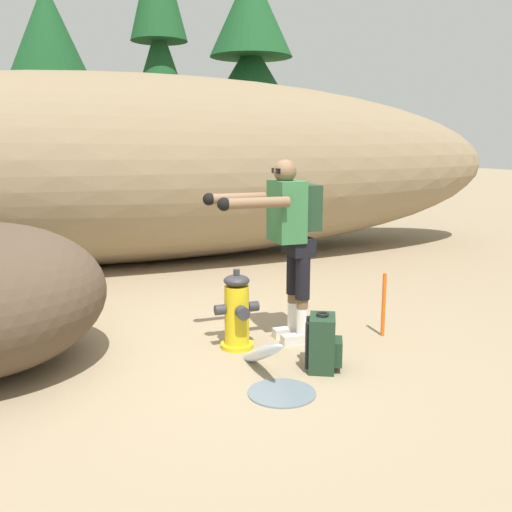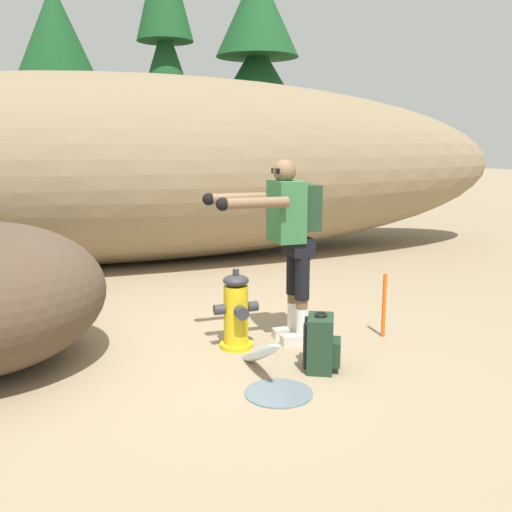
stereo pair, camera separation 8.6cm
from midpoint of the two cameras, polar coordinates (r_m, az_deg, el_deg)
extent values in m
cube|color=#998466|center=(4.94, -4.41, -10.14)|extent=(56.00, 56.00, 0.04)
ellipsoid|color=#897556|center=(8.83, -11.96, 8.49)|extent=(12.81, 3.20, 2.78)
cylinder|color=gold|center=(5.11, -1.50, -8.89)|extent=(0.29, 0.29, 0.04)
cylinder|color=gold|center=(5.02, -1.51, -5.90)|extent=(0.22, 0.22, 0.52)
ellipsoid|color=#333338|center=(4.94, -1.53, -2.47)|extent=(0.23, 0.23, 0.10)
cylinder|color=#333338|center=(4.92, -1.54, -1.62)|extent=(0.06, 0.06, 0.05)
cylinder|color=#333338|center=(4.96, -3.20, -5.38)|extent=(0.09, 0.09, 0.09)
cylinder|color=#333338|center=(5.05, 0.14, -5.05)|extent=(0.09, 0.09, 0.09)
cylinder|color=#333338|center=(4.87, -0.96, -5.70)|extent=(0.11, 0.09, 0.11)
ellipsoid|color=silver|center=(4.55, 0.82, -9.71)|extent=(0.10, 0.90, 0.51)
cylinder|color=slate|center=(4.24, 2.88, -13.52)|extent=(0.50, 0.50, 0.01)
cube|color=beige|center=(5.19, 4.41, -8.31)|extent=(0.26, 0.10, 0.09)
cylinder|color=white|center=(5.16, 5.06, -6.50)|extent=(0.10, 0.10, 0.24)
cylinder|color=brown|center=(5.12, 5.09, -4.78)|extent=(0.10, 0.10, 0.08)
cylinder|color=black|center=(5.05, 5.14, -2.07)|extent=(0.13, 0.13, 0.41)
cube|color=beige|center=(5.36, 3.55, -7.64)|extent=(0.26, 0.10, 0.09)
cylinder|color=white|center=(5.34, 4.17, -5.89)|extent=(0.10, 0.10, 0.24)
cylinder|color=brown|center=(5.29, 4.19, -4.22)|extent=(0.10, 0.10, 0.08)
cylinder|color=black|center=(5.23, 4.23, -1.59)|extent=(0.13, 0.13, 0.41)
cube|color=black|center=(5.09, 4.72, 0.99)|extent=(0.20, 0.32, 0.16)
cube|color=#336B3D|center=(5.00, 3.54, 4.49)|extent=(0.24, 0.36, 0.53)
cube|color=#1E3823|center=(5.07, 5.63, 4.86)|extent=(0.16, 0.28, 0.40)
sphere|color=brown|center=(4.96, 3.37, 8.46)|extent=(0.20, 0.20, 0.20)
cube|color=black|center=(4.93, 2.45, 8.51)|extent=(0.02, 0.15, 0.04)
cylinder|color=brown|center=(4.65, 0.38, 5.32)|extent=(0.58, 0.09, 0.09)
sphere|color=black|center=(4.56, -2.82, 5.20)|extent=(0.11, 0.11, 0.11)
cylinder|color=brown|center=(5.06, -1.30, 5.81)|extent=(0.58, 0.09, 0.09)
sphere|color=black|center=(4.98, -4.27, 5.70)|extent=(0.11, 0.11, 0.11)
cube|color=#1E3823|center=(4.60, 6.98, -8.66)|extent=(0.32, 0.36, 0.44)
cube|color=#1E3823|center=(4.63, 8.59, -9.47)|extent=(0.15, 0.21, 0.20)
torus|color=black|center=(4.53, 7.05, -5.80)|extent=(0.10, 0.10, 0.02)
cube|color=black|center=(4.68, 5.59, -8.27)|extent=(0.05, 0.06, 0.37)
cube|color=black|center=(4.53, 5.48, -8.96)|extent=(0.05, 0.06, 0.37)
ellipsoid|color=#423829|center=(6.10, -23.40, -2.18)|extent=(1.49, 1.46, 0.92)
cylinder|color=#47331E|center=(15.09, -18.39, 6.22)|extent=(0.34, 0.34, 1.20)
cone|color=#194C23|center=(15.06, -18.84, 13.34)|extent=(2.83, 2.83, 2.56)
cone|color=#194C23|center=(15.27, -19.33, 20.53)|extent=(1.84, 1.84, 2.13)
cylinder|color=#47331E|center=(12.54, -8.44, 6.55)|extent=(0.22, 0.22, 1.55)
cone|color=#194C23|center=(12.55, -8.73, 16.33)|extent=(1.80, 1.80, 2.73)
cylinder|color=#47331E|center=(13.89, 0.30, 7.48)|extent=(0.36, 0.36, 1.72)
cone|color=#194C23|center=(13.90, 0.31, 15.99)|extent=(2.96, 2.96, 2.41)
cone|color=#194C23|center=(14.17, 0.32, 23.29)|extent=(1.92, 1.92, 2.01)
cylinder|color=#E55914|center=(5.44, 13.11, -4.84)|extent=(0.04, 0.04, 0.60)
camera|label=1|loc=(0.04, -89.54, 0.09)|focal=40.02mm
camera|label=2|loc=(0.04, 90.46, -0.09)|focal=40.02mm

